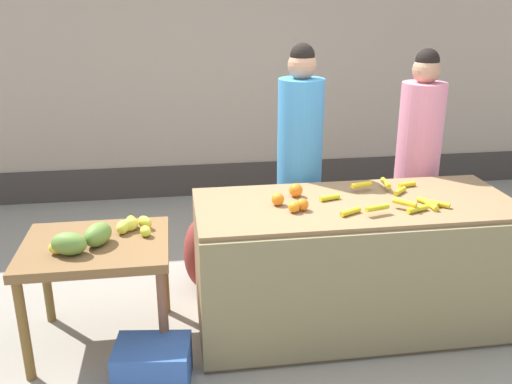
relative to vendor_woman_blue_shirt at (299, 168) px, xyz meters
The scene contains 11 objects.
ground_plane 1.18m from the vendor_woman_blue_shirt, 105.94° to the right, with size 24.00×24.00×0.00m, color gray.
market_wall_back 2.32m from the vendor_woman_blue_shirt, 94.97° to the left, with size 8.75×0.23×3.15m.
fruit_stall_counter 0.88m from the vendor_woman_blue_shirt, 71.59° to the right, with size 2.11×0.89×0.91m.
side_table_wooden 1.64m from the vendor_woman_blue_shirt, 155.03° to the right, with size 0.91×0.75×0.73m.
banana_bunch_pile 0.86m from the vendor_woman_blue_shirt, 57.30° to the right, with size 0.80×0.57×0.07m.
orange_pile 0.69m from the vendor_woman_blue_shirt, 106.46° to the right, with size 0.24×0.36×0.09m.
mango_papaya_pile 1.62m from the vendor_woman_blue_shirt, 153.75° to the right, with size 0.62×0.50×0.14m.
vendor_woman_blue_shirt is the anchor object (origin of this frame).
vendor_woman_pink_shirt 0.95m from the vendor_woman_blue_shirt, ahead, with size 0.34×0.34×1.82m.
produce_crate 1.80m from the vendor_woman_blue_shirt, 134.45° to the right, with size 0.44×0.32×0.26m, color #3359A5.
produce_sack 1.00m from the vendor_woman_blue_shirt, behind, with size 0.36×0.30×0.59m, color maroon.
Camera 1 is at (-0.74, -3.33, 2.22)m, focal length 39.51 mm.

